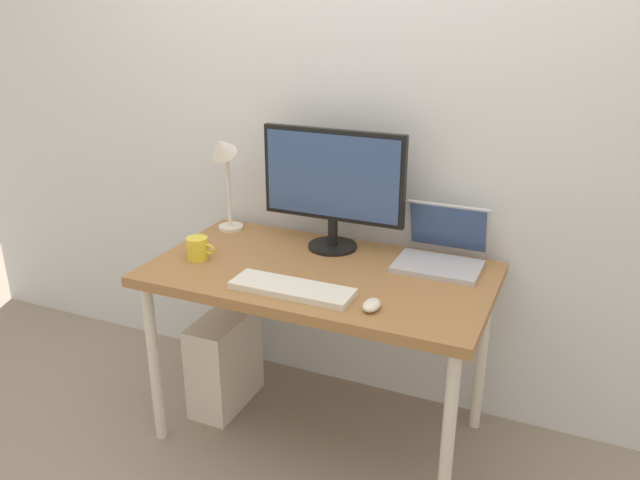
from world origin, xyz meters
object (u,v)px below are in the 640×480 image
object	(u,v)px
mouse	(372,305)
desk_lamp	(223,162)
coffee_mug	(198,248)
desk	(320,286)
keyboard	(292,289)
computer_tower	(225,361)
monitor	(333,182)
laptop	(442,250)

from	to	relation	value
mouse	desk_lamp	bearing A→B (deg)	151.23
desk_lamp	mouse	xyz separation A→B (m)	(0.83, -0.46, -0.29)
desk_lamp	mouse	bearing A→B (deg)	-28.77
desk_lamp	coffee_mug	distance (m)	0.42
desk	keyboard	bearing A→B (deg)	-93.21
mouse	computer_tower	size ratio (longest dim) A/B	0.21
mouse	computer_tower	world-z (taller)	mouse
monitor	computer_tower	size ratio (longest dim) A/B	1.41
coffee_mug	monitor	bearing A→B (deg)	36.02
desk	monitor	bearing A→B (deg)	100.81
computer_tower	desk_lamp	bearing A→B (deg)	111.64
desk	desk_lamp	size ratio (longest dim) A/B	2.92
keyboard	coffee_mug	size ratio (longest dim) A/B	3.68
monitor	coffee_mug	size ratio (longest dim) A/B	4.94
desk_lamp	computer_tower	size ratio (longest dim) A/B	1.05
desk	mouse	xyz separation A→B (m)	(0.29, -0.23, 0.08)
coffee_mug	computer_tower	xyz separation A→B (m)	(0.02, 0.12, -0.57)
desk_lamp	keyboard	bearing A→B (deg)	-39.58
desk_lamp	mouse	world-z (taller)	desk_lamp
monitor	mouse	bearing A→B (deg)	-54.07
keyboard	mouse	size ratio (longest dim) A/B	4.89
computer_tower	coffee_mug	bearing A→B (deg)	-97.67
monitor	mouse	distance (m)	0.62
laptop	desk_lamp	distance (m)	0.98
desk	monitor	xyz separation A→B (m)	(-0.04, 0.22, 0.35)
computer_tower	keyboard	bearing A→B (deg)	-27.80
monitor	coffee_mug	xyz separation A→B (m)	(-0.44, -0.32, -0.24)
desk	laptop	bearing A→B (deg)	31.12
laptop	computer_tower	bearing A→B (deg)	-165.69
monitor	laptop	world-z (taller)	monitor
desk	mouse	size ratio (longest dim) A/B	14.32
coffee_mug	computer_tower	world-z (taller)	coffee_mug
monitor	desk_lamp	size ratio (longest dim) A/B	1.34
desk_lamp	computer_tower	world-z (taller)	desk_lamp
keyboard	computer_tower	size ratio (longest dim) A/B	1.05
monitor	computer_tower	xyz separation A→B (m)	(-0.42, -0.20, -0.81)
mouse	coffee_mug	world-z (taller)	coffee_mug
laptop	mouse	size ratio (longest dim) A/B	3.56
coffee_mug	laptop	bearing A→B (deg)	20.95
monitor	keyboard	bearing A→B (deg)	-86.02
keyboard	laptop	bearing A→B (deg)	47.85
mouse	desk	bearing A→B (deg)	141.05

